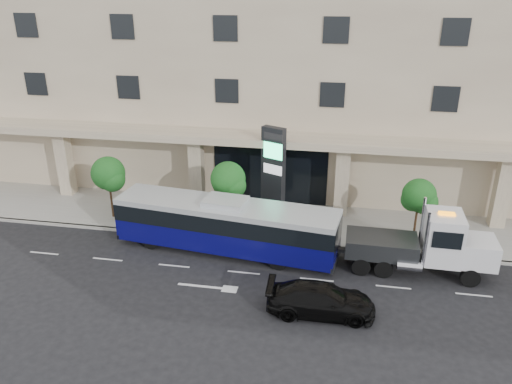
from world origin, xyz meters
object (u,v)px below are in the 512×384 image
at_px(city_bus, 226,225).
at_px(tow_truck, 426,245).
at_px(signage_pylon, 273,173).
at_px(black_sedan, 321,300).

bearing_deg(city_bus, tow_truck, 4.78).
relative_size(city_bus, signage_pylon, 2.14).
distance_m(tow_truck, black_sedan, 7.16).
height_order(tow_truck, signage_pylon, signage_pylon).
distance_m(city_bus, black_sedan, 7.86).
xyz_separation_m(black_sedan, signage_pylon, (-3.77, 9.76, 2.56)).
bearing_deg(city_bus, signage_pylon, 72.74).
height_order(tow_truck, black_sedan, tow_truck).
height_order(city_bus, tow_truck, tow_truck).
distance_m(tow_truck, signage_pylon, 10.54).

